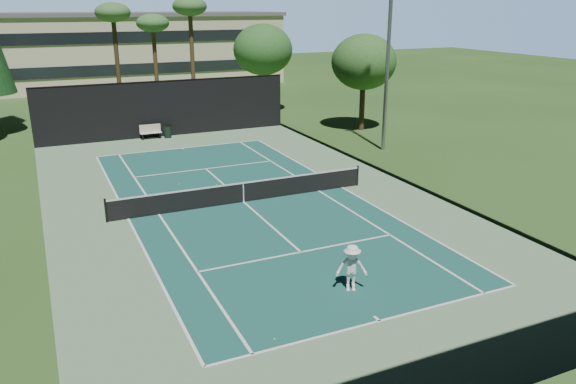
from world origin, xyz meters
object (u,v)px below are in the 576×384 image
object	(u,v)px
tennis_ball_a	(274,339)
park_bench	(151,131)
trash_bin	(168,131)
tennis_net	(243,191)
player	(352,268)
tennis_ball_d	(179,184)
tennis_ball_b	(215,201)
tennis_ball_c	(217,185)

from	to	relation	value
tennis_ball_a	park_bench	distance (m)	27.14
trash_bin	tennis_net	bearing A→B (deg)	-89.50
player	tennis_ball_d	xyz separation A→B (m)	(-2.39, 13.85, -0.78)
tennis_net	park_bench	size ratio (longest dim) A/B	8.60
tennis_net	tennis_ball_b	world-z (taller)	tennis_net
tennis_net	tennis_ball_c	distance (m)	3.20
tennis_ball_a	tennis_ball_d	bearing A→B (deg)	85.90
tennis_ball_a	tennis_ball_b	bearing A→B (deg)	80.44
player	tennis_ball_d	bearing A→B (deg)	122.06
tennis_ball_b	tennis_ball_a	bearing A→B (deg)	-99.56
player	tennis_ball_b	world-z (taller)	player
player	tennis_ball_a	distance (m)	3.95
tennis_ball_c	trash_bin	bearing A→B (deg)	88.86
tennis_ball_c	tennis_ball_d	xyz separation A→B (m)	(-1.79, 0.91, 0.01)
tennis_ball_a	tennis_ball_b	size ratio (longest dim) A/B	0.85
player	tennis_ball_c	distance (m)	12.98
player	tennis_ball_d	distance (m)	14.07
tennis_ball_b	tennis_ball_d	bearing A→B (deg)	105.12
tennis_ball_a	trash_bin	xyz separation A→B (m)	(3.15, 26.91, 0.45)
park_bench	trash_bin	distance (m)	1.20
player	tennis_ball_c	xyz separation A→B (m)	(-0.60, 12.94, -0.79)
player	trash_bin	bearing A→B (deg)	113.07
tennis_net	tennis_ball_a	world-z (taller)	tennis_net
tennis_net	tennis_ball_b	xyz separation A→B (m)	(-1.25, 0.62, -0.52)
tennis_ball_a	tennis_ball_d	world-z (taller)	tennis_ball_d
park_bench	trash_bin	bearing A→B (deg)	-7.53
tennis_ball_d	trash_bin	world-z (taller)	trash_bin
tennis_ball_b	tennis_ball_c	bearing A→B (deg)	70.91
tennis_ball_d	park_bench	bearing A→B (deg)	85.79
tennis_net	tennis_ball_b	bearing A→B (deg)	153.57
tennis_ball_d	trash_bin	xyz separation A→B (m)	(2.04, 11.40, 0.44)
tennis_ball_c	player	bearing A→B (deg)	-87.36
tennis_ball_b	trash_bin	world-z (taller)	trash_bin
player	tennis_ball_a	bearing A→B (deg)	-132.37
trash_bin	tennis_ball_b	bearing A→B (deg)	-94.30
tennis_net	trash_bin	size ratio (longest dim) A/B	13.65
tennis_ball_a	trash_bin	size ratio (longest dim) A/B	0.06
tennis_ball_b	park_bench	size ratio (longest dim) A/B	0.05
tennis_net	tennis_ball_d	world-z (taller)	tennis_net
player	tennis_ball_b	xyz separation A→B (m)	(-1.46, 10.43, -0.79)
tennis_net	tennis_ball_a	size ratio (longest dim) A/B	221.42
tennis_ball_d	trash_bin	bearing A→B (deg)	79.87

